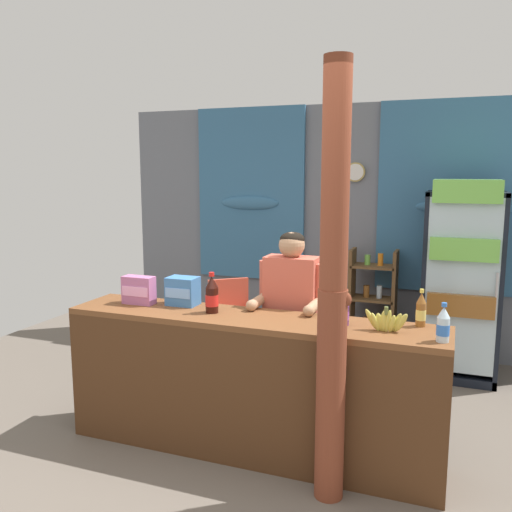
{
  "coord_description": "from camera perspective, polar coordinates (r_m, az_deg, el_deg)",
  "views": [
    {
      "loc": [
        1.18,
        -2.82,
        1.94
      ],
      "look_at": [
        -0.24,
        0.95,
        1.3
      ],
      "focal_mm": 37.66,
      "sensor_mm": 36.0,
      "label": 1
    }
  ],
  "objects": [
    {
      "name": "banana_bunch",
      "position": [
        3.4,
        13.63,
        -6.79
      ],
      "size": [
        0.28,
        0.05,
        0.16
      ],
      "color": "#CCC14C",
      "rests_on": "stall_counter"
    },
    {
      "name": "soda_bottle_water",
      "position": [
        3.28,
        19.26,
        -6.96
      ],
      "size": [
        0.07,
        0.07,
        0.23
      ],
      "color": "silver",
      "rests_on": "stall_counter"
    },
    {
      "name": "snack_box_wafer",
      "position": [
        4.06,
        -12.35,
        -3.56
      ],
      "size": [
        0.24,
        0.11,
        0.21
      ],
      "color": "#B76699",
      "rests_on": "stall_counter"
    },
    {
      "name": "stall_counter",
      "position": [
        3.68,
        -1.21,
        -12.68
      ],
      "size": [
        2.6,
        0.5,
        0.97
      ],
      "color": "brown",
      "rests_on": "ground"
    },
    {
      "name": "soda_bottle_cola",
      "position": [
        3.73,
        -4.71,
        -4.21
      ],
      "size": [
        0.09,
        0.09,
        0.29
      ],
      "color": "black",
      "rests_on": "stall_counter"
    },
    {
      "name": "ground_plane",
      "position": [
        4.59,
        3.87,
        -16.0
      ],
      "size": [
        7.57,
        7.57,
        0.0
      ],
      "primitive_type": "plane",
      "color": "#665B51"
    },
    {
      "name": "plastic_lawn_chair",
      "position": [
        5.4,
        -2.56,
        -6.51
      ],
      "size": [
        0.62,
        0.62,
        0.86
      ],
      "color": "#E5563D",
      "rests_on": "ground"
    },
    {
      "name": "snack_box_biscuit",
      "position": [
        3.97,
        -7.79,
        -3.71
      ],
      "size": [
        0.22,
        0.16,
        0.21
      ],
      "color": "#3D75B7",
      "rests_on": "stall_counter"
    },
    {
      "name": "back_wall_curtained",
      "position": [
        5.92,
        9.39,
        3.38
      ],
      "size": [
        4.98,
        0.22,
        2.64
      ],
      "color": "slate",
      "rests_on": "ground"
    },
    {
      "name": "timber_post",
      "position": [
        3.09,
        8.16,
        -4.49
      ],
      "size": [
        0.19,
        0.17,
        2.55
      ],
      "color": "brown",
      "rests_on": "ground"
    },
    {
      "name": "soda_bottle_iced_tea",
      "position": [
        3.56,
        17.12,
        -5.56
      ],
      "size": [
        0.06,
        0.06,
        0.24
      ],
      "color": "brown",
      "rests_on": "stall_counter"
    },
    {
      "name": "drink_fridge",
      "position": [
        5.32,
        21.04,
        -1.54
      ],
      "size": [
        0.69,
        0.63,
        1.86
      ],
      "color": "black",
      "rests_on": "ground"
    },
    {
      "name": "bottle_shelf_rack",
      "position": [
        5.72,
        12.27,
        -4.8
      ],
      "size": [
        0.48,
        0.28,
        1.14
      ],
      "color": "brown",
      "rests_on": "ground"
    },
    {
      "name": "shopkeeper",
      "position": [
        3.97,
        3.72,
        -5.49
      ],
      "size": [
        0.49,
        0.42,
        1.5
      ],
      "color": "#28282D",
      "rests_on": "ground"
    },
    {
      "name": "soda_bottle_grape_soda",
      "position": [
        3.48,
        9.34,
        -5.89
      ],
      "size": [
        0.06,
        0.06,
        0.2
      ],
      "color": "#56286B",
      "rests_on": "stall_counter"
    }
  ]
}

